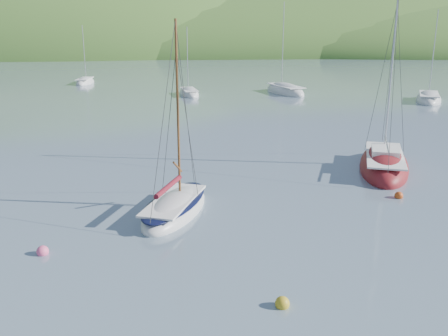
{
  "coord_description": "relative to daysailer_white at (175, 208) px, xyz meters",
  "views": [
    {
      "loc": [
        0.33,
        -16.2,
        8.88
      ],
      "look_at": [
        1.78,
        8.0,
        1.88
      ],
      "focal_mm": 40.0,
      "sensor_mm": 36.0,
      "label": 1
    }
  ],
  "objects": [
    {
      "name": "ground",
      "position": [
        0.7,
        -6.81,
        -0.22
      ],
      "size": [
        700.0,
        700.0,
        0.0
      ],
      "primitive_type": "plane",
      "color": "slate",
      "rests_on": "ground"
    },
    {
      "name": "shoreline_hills",
      "position": [
        -8.96,
        165.62,
        -0.22
      ],
      "size": [
        690.0,
        135.0,
        56.0
      ],
      "color": "#39712B",
      "rests_on": "ground"
    },
    {
      "name": "daysailer_white",
      "position": [
        0.0,
        0.0,
        0.0
      ],
      "size": [
        4.21,
        6.79,
        9.8
      ],
      "rotation": [
        0.0,
        0.0,
        -0.32
      ],
      "color": "silver",
      "rests_on": "ground"
    },
    {
      "name": "sloop_red",
      "position": [
        12.98,
        6.76,
        0.01
      ],
      "size": [
        5.52,
        9.12,
        12.77
      ],
      "rotation": [
        0.0,
        0.0,
        -0.32
      ],
      "color": "maroon",
      "rests_on": "ground"
    },
    {
      "name": "distant_sloop_a",
      "position": [
        0.38,
        42.21,
        -0.06
      ],
      "size": [
        3.34,
        6.85,
        9.36
      ],
      "rotation": [
        0.0,
        0.0,
        0.16
      ],
      "color": "silver",
      "rests_on": "ground"
    },
    {
      "name": "distant_sloop_b",
      "position": [
        13.2,
        43.35,
        -0.01
      ],
      "size": [
        5.58,
        9.45,
        12.73
      ],
      "rotation": [
        0.0,
        0.0,
        0.29
      ],
      "color": "silver",
      "rests_on": "ground"
    },
    {
      "name": "distant_sloop_c",
      "position": [
        -15.91,
        56.46,
        -0.05
      ],
      "size": [
        2.57,
        6.76,
        9.54
      ],
      "rotation": [
        0.0,
        0.0,
        -0.03
      ],
      "color": "silver",
      "rests_on": "ground"
    },
    {
      "name": "distant_sloop_d",
      "position": [
        29.06,
        35.01,
        -0.03
      ],
      "size": [
        5.79,
        8.5,
        11.47
      ],
      "rotation": [
        0.0,
        0.0,
        -0.41
      ],
      "color": "silver",
      "rests_on": "ground"
    },
    {
      "name": "mooring_buoys",
      "position": [
        2.91,
        -4.24,
        -0.1
      ],
      "size": [
        17.41,
        10.64,
        0.48
      ],
      "color": "gold",
      "rests_on": "ground"
    }
  ]
}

